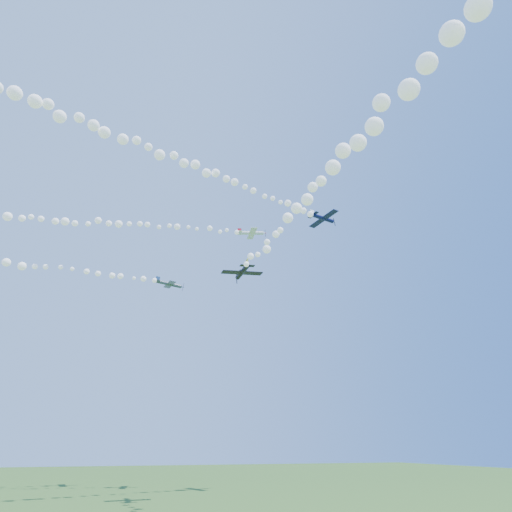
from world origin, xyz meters
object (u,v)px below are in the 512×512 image
object	(u,v)px
plane_black	(242,272)
plane_white	(252,233)
plane_grey	(170,284)
plane_navy	(323,218)

from	to	relation	value
plane_black	plane_white	bearing A→B (deg)	-23.56
plane_white	plane_grey	xyz separation A→B (m)	(-16.05, 12.61, -9.92)
plane_white	plane_grey	distance (m)	22.69
plane_white	plane_black	distance (m)	25.81
plane_navy	plane_black	xyz separation A→B (m)	(-20.97, -8.29, -18.62)
plane_white	plane_black	bearing A→B (deg)	-103.51
plane_grey	plane_black	bearing A→B (deg)	-79.61
plane_white	plane_navy	size ratio (longest dim) A/B	0.90
plane_black	plane_grey	bearing A→B (deg)	15.28
plane_white	plane_navy	bearing A→B (deg)	-25.15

